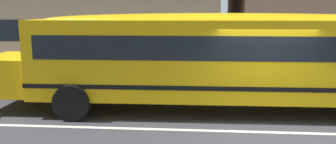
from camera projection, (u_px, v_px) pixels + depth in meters
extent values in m
plane|color=#38383D|center=(268.00, 132.00, 8.70)|extent=(400.00, 400.00, 0.00)
cube|color=gray|center=(235.00, 76.00, 16.03)|extent=(120.00, 3.00, 0.01)
cube|color=silver|center=(268.00, 132.00, 8.70)|extent=(110.00, 0.16, 0.01)
cube|color=yellow|center=(225.00, 58.00, 10.28)|extent=(11.07, 2.66, 2.21)
cube|color=yellow|center=(17.00, 74.00, 10.79)|extent=(1.63, 2.13, 1.10)
cube|color=black|center=(225.00, 44.00, 10.21)|extent=(10.41, 2.69, 0.64)
cube|color=black|center=(224.00, 79.00, 10.40)|extent=(11.09, 2.69, 0.12)
ellipsoid|color=yellow|center=(226.00, 19.00, 10.09)|extent=(10.62, 2.45, 0.36)
cylinder|color=red|center=(116.00, 54.00, 11.94)|extent=(0.45, 0.45, 0.03)
cylinder|color=black|center=(72.00, 103.00, 9.52)|extent=(1.01, 0.29, 1.00)
cylinder|color=black|center=(96.00, 84.00, 11.98)|extent=(1.01, 0.29, 1.00)
cube|color=black|center=(37.00, 31.00, 17.93)|extent=(15.51, 0.04, 1.10)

